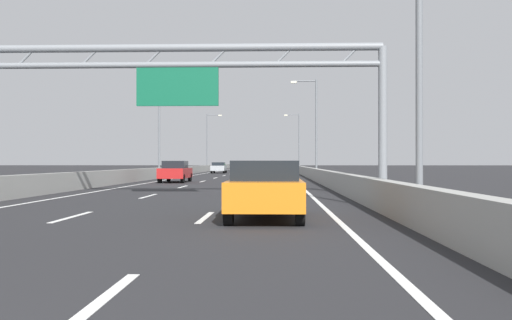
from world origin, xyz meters
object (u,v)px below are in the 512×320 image
object	(u,v)px
streetlamp_right_near	(411,22)
streetlamp_right_far	(298,138)
streetlamp_left_far	(208,138)
orange_car	(265,189)
silver_car	(219,167)
streetlamp_right_mid	(314,122)
red_car	(175,171)
green_car	(257,165)
streetlamp_left_mid	(162,122)
sign_gantry	(185,81)

from	to	relation	value
streetlamp_right_near	streetlamp_right_far	distance (m)	76.73
streetlamp_left_far	streetlamp_right_far	distance (m)	14.93
orange_car	silver_car	bearing A→B (deg)	96.99
streetlamp_right_mid	red_car	xyz separation A→B (m)	(-11.02, -14.06, -4.61)
orange_car	green_car	bearing A→B (deg)	91.97
red_car	green_car	xyz separation A→B (m)	(3.48, 75.95, -0.01)
streetlamp_left_mid	orange_car	xyz separation A→B (m)	(10.88, -39.47, -4.62)
streetlamp_left_mid	green_car	bearing A→B (deg)	83.19
streetlamp_left_mid	streetlamp_right_near	bearing A→B (deg)	-68.73
streetlamp_left_far	streetlamp_right_far	world-z (taller)	same
orange_car	streetlamp_right_mid	bearing A→B (deg)	84.13
streetlamp_right_near	streetlamp_right_far	size ratio (longest dim) A/B	1.00
streetlamp_right_far	orange_car	size ratio (longest dim) A/B	2.13
sign_gantry	streetlamp_left_mid	xyz separation A→B (m)	(-7.42, 31.25, 0.55)
streetlamp_right_far	orange_car	bearing A→B (deg)	-92.98
streetlamp_right_near	silver_car	distance (m)	57.81
streetlamp_left_mid	streetlamp_right_mid	world-z (taller)	same
sign_gantry	red_car	world-z (taller)	sign_gantry
streetlamp_right_near	streetlamp_right_mid	world-z (taller)	same
streetlamp_left_mid	streetlamp_left_far	world-z (taller)	same
orange_car	green_car	world-z (taller)	green_car
streetlamp_right_near	streetlamp_left_mid	distance (m)	41.17
streetlamp_right_mid	streetlamp_right_far	distance (m)	38.36
red_car	streetlamp_left_mid	bearing A→B (deg)	105.55
red_car	orange_car	bearing A→B (deg)	-74.68
orange_car	red_car	world-z (taller)	red_car
streetlamp_right_near	green_car	distance (m)	100.64
streetlamp_right_far	sign_gantry	bearing A→B (deg)	-96.16
streetlamp_right_near	silver_car	world-z (taller)	streetlamp_right_near
streetlamp_right_near	orange_car	xyz separation A→B (m)	(-4.06, -1.11, -4.62)
sign_gantry	streetlamp_right_far	bearing A→B (deg)	83.84
green_car	orange_car	bearing A→B (deg)	-88.03
sign_gantry	streetlamp_left_mid	world-z (taller)	streetlamp_left_mid
streetlamp_right_mid	red_car	distance (m)	18.45
streetlamp_right_near	streetlamp_left_mid	bearing A→B (deg)	111.27
streetlamp_left_mid	green_car	distance (m)	62.50
streetlamp_right_mid	streetlamp_right_far	world-z (taller)	same
streetlamp_left_far	streetlamp_left_mid	bearing A→B (deg)	-90.00
green_car	sign_gantry	bearing A→B (deg)	-89.99
streetlamp_right_mid	streetlamp_left_far	world-z (taller)	same
streetlamp_left_mid	streetlamp_right_far	world-z (taller)	same
silver_car	green_car	distance (m)	43.86
streetlamp_right_near	streetlamp_right_far	xyz separation A→B (m)	(0.00, 76.73, 0.00)
orange_car	streetlamp_left_far	bearing A→B (deg)	97.95
streetlamp_left_far	red_car	world-z (taller)	streetlamp_left_far
sign_gantry	orange_car	bearing A→B (deg)	-67.18
sign_gantry	streetlamp_right_far	distance (m)	70.02
streetlamp_right_mid	streetlamp_left_mid	bearing A→B (deg)	180.00
streetlamp_right_near	streetlamp_right_mid	size ratio (longest dim) A/B	1.00
streetlamp_left_far	orange_car	bearing A→B (deg)	-82.05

